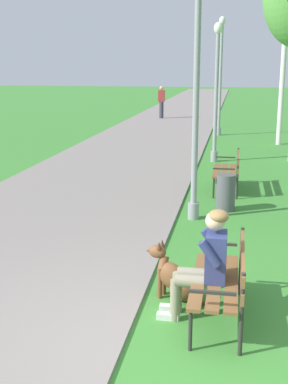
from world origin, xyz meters
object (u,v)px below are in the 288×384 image
lamp_post_near (196,83)px  pedestrian_distant (161,102)px  park_bench_mid (229,168)px  dog_brown (175,279)px  lamp_post_mid (216,91)px  person_seated_on_near_bench (206,260)px  lamp_post_far (220,75)px  park_bench_near (224,276)px  litter_bin (226,193)px

lamp_post_near → pedestrian_distant: bearing=100.2°
park_bench_mid → dog_brown: (-0.52, -5.57, -0.25)m
lamp_post_mid → person_seated_on_near_bench: bearing=-88.0°
lamp_post_far → pedestrian_distant: bearing=118.5°
lamp_post_near → pedestrian_distant: lamp_post_near is taller
person_seated_on_near_bench → lamp_post_far: bearing=91.6°
park_bench_near → dog_brown: (-0.58, 0.42, -0.25)m
dog_brown → lamp_post_far: size_ratio=0.18×
park_bench_mid → pedestrian_distant: (-3.69, 14.98, 0.33)m
park_bench_near → park_bench_mid: 5.99m
person_seated_on_near_bench → lamp_post_far: (-0.42, 15.22, 1.63)m
dog_brown → litter_bin: (0.49, 3.99, 0.09)m
dog_brown → pedestrian_distant: (-3.17, 20.55, 0.58)m
park_bench_near → lamp_post_far: size_ratio=0.34×
park_bench_mid → lamp_post_mid: size_ratio=0.39×
park_bench_mid → lamp_post_mid: bearing=97.8°
lamp_post_near → lamp_post_mid: size_ratio=1.22×
person_seated_on_near_bench → lamp_post_mid: 9.59m
park_bench_near → lamp_post_mid: (-0.54, 9.50, 1.48)m
park_bench_mid → pedestrian_distant: 15.43m
park_bench_near → lamp_post_far: bearing=92.4°
park_bench_near → lamp_post_near: lamp_post_near is taller
park_bench_mid → dog_brown: bearing=-95.3°
person_seated_on_near_bench → dog_brown: bearing=131.5°
lamp_post_near → litter_bin: (0.56, 0.67, -2.06)m
lamp_post_mid → pedestrian_distant: (-3.21, 11.47, -1.15)m
pedestrian_distant → lamp_post_near: bearing=-79.8°
lamp_post_far → park_bench_mid: bearing=-86.5°
dog_brown → litter_bin: size_ratio=1.17×
litter_bin → lamp_post_far: bearing=92.9°
litter_bin → park_bench_near: bearing=-88.8°
park_bench_mid → lamp_post_far: 9.42m
park_bench_near → lamp_post_mid: bearing=93.2°
lamp_post_near → pedestrian_distant: (-3.10, 17.23, -1.57)m
person_seated_on_near_bench → dog_brown: person_seated_on_near_bench is taller
lamp_post_far → litter_bin: bearing=-87.1°
person_seated_on_near_bench → dog_brown: size_ratio=1.53×
dog_brown → litter_bin: dog_brown is taller
lamp_post_mid → dog_brown: bearing=-90.3°
park_bench_mid → litter_bin: park_bench_mid is taller
park_bench_near → litter_bin: bearing=91.2°
park_bench_near → dog_brown: 0.76m
park_bench_near → pedestrian_distant: 21.30m
lamp_post_mid → lamp_post_far: lamp_post_far is taller
litter_bin → lamp_post_mid: bearing=95.0°
park_bench_mid → lamp_post_far: (-0.57, 9.23, 1.80)m
lamp_post_near → lamp_post_mid: 5.78m
park_bench_near → person_seated_on_near_bench: (-0.21, -0.00, 0.17)m
dog_brown → lamp_post_mid: 9.24m
park_bench_mid → park_bench_near: bearing=-89.5°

